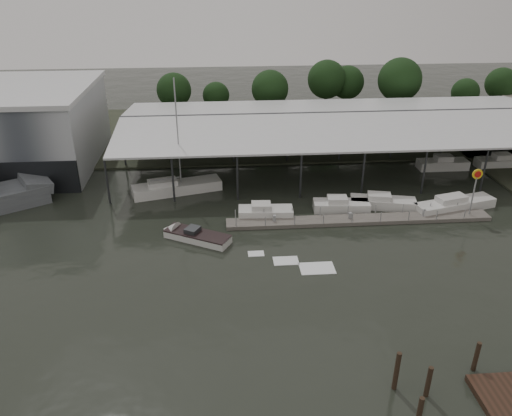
{
  "coord_description": "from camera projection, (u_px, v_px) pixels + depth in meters",
  "views": [
    {
      "loc": [
        0.51,
        -35.69,
        24.41
      ],
      "look_at": [
        4.02,
        8.96,
        2.5
      ],
      "focal_mm": 35.0,
      "sensor_mm": 36.0,
      "label": 1
    }
  ],
  "objects": [
    {
      "name": "ground",
      "position": [
        217.0,
        282.0,
        42.65
      ],
      "size": [
        200.0,
        200.0,
        0.0
      ],
      "primitive_type": "plane",
      "color": "black",
      "rests_on": "ground"
    },
    {
      "name": "land_strip_far",
      "position": [
        215.0,
        132.0,
        80.22
      ],
      "size": [
        140.0,
        30.0,
        0.3
      ],
      "color": "#363A2B",
      "rests_on": "ground"
    },
    {
      "name": "storage_warehouse",
      "position": [
        0.0,
        127.0,
        65.17
      ],
      "size": [
        24.5,
        20.5,
        10.5
      ],
      "color": "#ABB0B7",
      "rests_on": "ground"
    },
    {
      "name": "covered_boat_shed",
      "position": [
        342.0,
        117.0,
        66.23
      ],
      "size": [
        58.24,
        24.0,
        6.96
      ],
      "color": "silver",
      "rests_on": "ground"
    },
    {
      "name": "floating_dock",
      "position": [
        359.0,
        220.0,
        52.57
      ],
      "size": [
        28.0,
        2.0,
        1.4
      ],
      "color": "slate",
      "rests_on": "ground"
    },
    {
      "name": "shell_fuel_sign",
      "position": [
        476.0,
        184.0,
        51.77
      ],
      "size": [
        1.1,
        0.18,
        5.55
      ],
      "color": "gray",
      "rests_on": "ground"
    },
    {
      "name": "white_sailboat",
      "position": [
        176.0,
        187.0,
        59.06
      ],
      "size": [
        10.71,
        5.25,
        13.64
      ],
      "rotation": [
        0.0,
        0.0,
        0.27
      ],
      "color": "silver",
      "rests_on": "ground"
    },
    {
      "name": "speedboat_underway",
      "position": [
        192.0,
        235.0,
        49.15
      ],
      "size": [
        16.74,
        10.06,
        2.0
      ],
      "rotation": [
        0.0,
        0.0,
        2.64
      ],
      "color": "silver",
      "rests_on": "ground"
    },
    {
      "name": "moored_cruiser_0",
      "position": [
        265.0,
        212.0,
        53.28
      ],
      "size": [
        5.91,
        2.54,
        1.7
      ],
      "rotation": [
        0.0,
        0.0,
        -0.06
      ],
      "color": "silver",
      "rests_on": "ground"
    },
    {
      "name": "moored_cruiser_1",
      "position": [
        341.0,
        205.0,
        54.75
      ],
      "size": [
        6.26,
        2.74,
        1.7
      ],
      "rotation": [
        0.0,
        0.0,
        -0.09
      ],
      "color": "silver",
      "rests_on": "ground"
    },
    {
      "name": "moored_cruiser_2",
      "position": [
        382.0,
        202.0,
        55.47
      ],
      "size": [
        7.43,
        3.68,
        1.7
      ],
      "rotation": [
        0.0,
        0.0,
        -0.22
      ],
      "color": "silver",
      "rests_on": "ground"
    },
    {
      "name": "moored_cruiser_3",
      "position": [
        454.0,
        204.0,
        54.95
      ],
      "size": [
        9.62,
        4.49,
        1.7
      ],
      "rotation": [
        0.0,
        0.0,
        0.25
      ],
      "color": "silver",
      "rests_on": "ground"
    },
    {
      "name": "mooring_pilings",
      "position": [
        449.0,
        403.0,
        29.61
      ],
      "size": [
        6.14,
        7.1,
        3.63
      ],
      "color": "#37281B",
      "rests_on": "ground"
    },
    {
      "name": "horizon_tree_line",
      "position": [
        358.0,
        85.0,
        84.68
      ],
      "size": [
        69.78,
        11.62,
        10.8
      ],
      "color": "#302315",
      "rests_on": "ground"
    }
  ]
}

